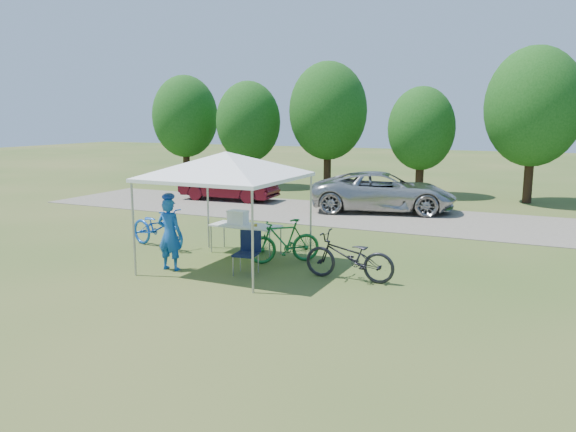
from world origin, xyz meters
name	(u,v)px	position (x,y,z in m)	size (l,w,h in m)	color
ground	(228,267)	(0.00, 0.00, 0.00)	(100.00, 100.00, 0.00)	#2D5119
gravel_strip	(342,214)	(0.00, 8.00, 0.01)	(24.00, 5.00, 0.02)	gray
canopy	(226,155)	(0.00, 0.00, 2.65)	(4.53, 4.53, 3.00)	#A5A5AA
treeline	(382,116)	(-0.29, 14.05, 3.53)	(24.89, 4.28, 6.30)	#382314
folding_table	(246,227)	(-0.28, 1.38, 0.70)	(1.81, 0.76, 0.75)	white
folding_chair	(248,248)	(0.71, -0.27, 0.58)	(0.56, 0.58, 0.97)	black
cooler	(238,217)	(-0.51, 1.38, 0.93)	(0.50, 0.34, 0.36)	white
ice_cream_cup	(256,225)	(0.04, 1.33, 0.78)	(0.09, 0.09, 0.06)	gold
cyclist	(170,234)	(-1.07, -0.77, 0.84)	(0.61, 0.40, 1.69)	#1550AD
bike_blue	(158,228)	(-2.76, 0.93, 0.54)	(0.72, 2.06, 1.08)	blue
bike_green	(284,241)	(1.04, 0.93, 0.54)	(0.50, 1.78, 1.07)	#166329
bike_dark	(349,257)	(2.96, 0.18, 0.53)	(0.70, 2.01, 1.05)	black
minivan	(383,192)	(1.20, 9.19, 0.75)	(2.44, 5.29, 1.47)	#B0AFAB
sedan	(229,184)	(-5.48, 9.21, 0.70)	(1.45, 4.15, 1.37)	#430B13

